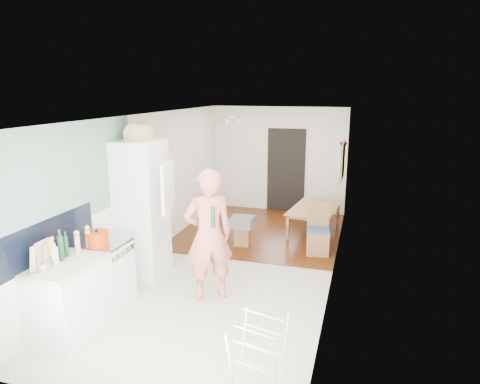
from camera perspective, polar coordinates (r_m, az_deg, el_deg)
The scene contains 32 objects.
room_shell at distance 6.93m, azimuth -0.66°, elevation -0.19°, with size 3.20×7.00×2.50m, color white, non-canonical shape.
floor at distance 7.33m, azimuth -0.63°, elevation -9.72°, with size 3.20×7.00×0.01m, color beige.
wood_floor_overlay at distance 8.99m, azimuth 2.84°, elevation -5.19°, with size 3.20×3.30×0.01m, color #592A0D.
sage_wall_panel at distance 5.79m, azimuth -22.04°, elevation 2.12°, with size 0.02×3.00×1.30m, color slate.
tile_splashback at distance 5.55m, azimuth -24.85°, elevation -6.11°, with size 0.02×1.90×0.50m, color black.
doorway_recess at distance 10.25m, azimuth 6.16°, elevation 2.84°, with size 0.90×0.04×2.00m, color black.
base_cabinet at distance 5.65m, azimuth -21.87°, elevation -13.40°, with size 0.60×0.90×0.86m, color white.
worktop at distance 5.47m, azimuth -22.30°, elevation -9.08°, with size 0.62×0.92×0.06m, color silver.
range_cooker at distance 6.19m, azimuth -17.56°, elevation -10.53°, with size 0.60×0.60×0.88m, color white.
cooker_top at distance 6.02m, azimuth -17.88°, elevation -6.52°, with size 0.60×0.60×0.04m, color #B3B3B5.
fridge_housing at distance 6.77m, azimuth -12.97°, elevation -2.41°, with size 0.66×0.66×2.15m, color white.
fridge_door at distance 6.12m, azimuth -9.58°, elevation 0.64°, with size 0.56×0.04×0.70m, color white.
fridge_interior at distance 6.51m, azimuth -10.81°, elevation 1.38°, with size 0.02×0.52×0.66m, color white.
pinboard at distance 8.45m, azimuth 13.55°, elevation 4.03°, with size 0.03×0.90×0.70m, color tan.
pinboard_frame at distance 8.45m, azimuth 13.44°, elevation 4.03°, with size 0.01×0.94×0.74m, color #AA7A42.
wall_sconce at distance 9.06m, azimuth 13.60°, elevation 5.94°, with size 0.18×0.18×0.16m, color maroon.
person at distance 5.89m, azimuth -4.24°, elevation -4.20°, with size 0.81×0.53×2.21m, color #EA7668.
dining_table at distance 8.94m, azimuth 10.05°, elevation -3.99°, with size 1.31×0.73×0.46m, color #AA7A42.
dining_chair at distance 7.77m, azimuth 10.38°, elevation -4.90°, with size 0.39×0.39×0.93m, color #AA7A42, non-canonical shape.
stool at distance 8.14m, azimuth 0.32°, elevation -5.87°, with size 0.28×0.28×0.37m, color #AA7A42, non-canonical shape.
grey_drape at distance 8.04m, azimuth 0.27°, elevation -4.03°, with size 0.42×0.42×0.19m, color slate.
drying_rack at distance 4.30m, azimuth 2.45°, elevation -21.70°, with size 0.43×0.39×0.84m, color white, non-canonical shape.
bread_bin at distance 6.64m, azimuth -13.37°, elevation 7.53°, with size 0.35×0.33×0.18m, color #DAB681, non-canonical shape.
red_casserole at distance 5.90m, azimuth -18.54°, elevation -5.84°, with size 0.31×0.31×0.18m, color red.
steel_pan at distance 5.35m, azimuth -24.76°, elevation -8.97°, with size 0.18×0.18×0.09m, color #B3B3B5.
held_bottle at distance 5.63m, azimuth -3.63°, elevation -3.36°, with size 0.06×0.06×0.28m, color #1B3F20.
bottle_a at distance 5.51m, azimuth -22.78°, elevation -6.89°, with size 0.07×0.07×0.31m, color #1B3F20.
bottle_b at distance 5.62m, azimuth -22.18°, elevation -6.73°, with size 0.06×0.06×0.25m, color #1B3F20.
bottle_c at distance 5.41m, azimuth -23.46°, elevation -7.86°, with size 0.09×0.09×0.21m, color beige.
pepper_mill_front at distance 5.65m, azimuth -20.85°, elevation -6.59°, with size 0.06×0.06×0.24m, color #DAB681.
pepper_mill_back at distance 5.84m, azimuth -19.61°, elevation -5.89°, with size 0.06×0.06×0.23m, color #DAB681.
chopping_boards at distance 5.32m, azimuth -24.92°, elevation -7.62°, with size 0.04×0.25×0.34m, color #DAB681, non-canonical shape.
Camera 1 is at (1.98, -6.43, 2.91)m, focal length 32.00 mm.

